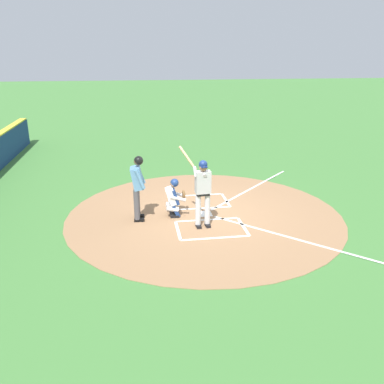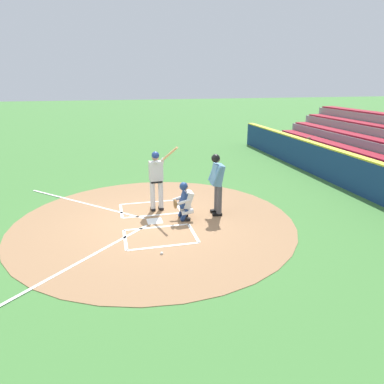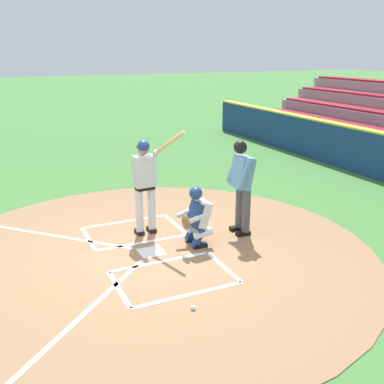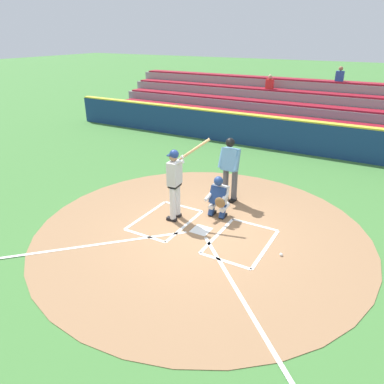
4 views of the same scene
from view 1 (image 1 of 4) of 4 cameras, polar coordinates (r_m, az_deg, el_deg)
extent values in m
plane|color=#427A38|center=(11.87, 1.73, -3.17)|extent=(120.00, 120.00, 0.00)
cylinder|color=#99704C|center=(11.86, 1.73, -3.15)|extent=(8.00, 8.00, 0.01)
cube|color=white|center=(11.86, 1.73, -3.11)|extent=(0.44, 0.44, 0.01)
cube|color=white|center=(12.72, -3.10, -1.55)|extent=(1.20, 0.08, 0.01)
cube|color=white|center=(12.99, 4.83, -1.13)|extent=(1.20, 0.08, 0.01)
cube|color=white|center=(12.27, 1.36, -2.32)|extent=(0.08, 1.80, 0.01)
cube|color=white|center=(13.38, 0.49, -0.45)|extent=(0.08, 1.80, 0.01)
cube|color=white|center=(10.79, -2.01, -5.48)|extent=(1.20, 0.08, 0.01)
cube|color=white|center=(11.11, 7.29, -4.86)|extent=(1.20, 0.08, 0.01)
cube|color=white|center=(11.45, 2.13, -3.95)|extent=(0.08, 1.80, 0.01)
cube|color=white|center=(10.38, 3.35, -6.53)|extent=(0.08, 1.80, 0.01)
cube|color=white|center=(10.61, 15.11, -6.63)|extent=(3.73, 3.73, 0.01)
cube|color=white|center=(14.25, 8.57, 0.58)|extent=(3.73, 3.73, 0.01)
cylinder|color=silver|center=(10.89, 2.19, -2.46)|extent=(0.15, 0.15, 0.84)
cube|color=black|center=(11.03, 2.21, -4.73)|extent=(0.27, 0.14, 0.09)
cylinder|color=silver|center=(10.83, 0.86, -2.58)|extent=(0.15, 0.15, 0.84)
cube|color=black|center=(10.97, 0.90, -4.86)|extent=(0.27, 0.14, 0.09)
cube|color=black|center=(10.69, 1.55, -0.18)|extent=(0.25, 0.36, 0.10)
cube|color=#BCBCBC|center=(10.59, 1.56, 1.41)|extent=(0.27, 0.42, 0.60)
sphere|color=#9E7051|center=(10.46, 1.61, 3.51)|extent=(0.21, 0.21, 0.21)
sphere|color=navy|center=(10.46, 1.59, 3.91)|extent=(0.23, 0.23, 0.23)
cube|color=navy|center=(10.36, 1.74, 3.57)|extent=(0.12, 0.18, 0.02)
cylinder|color=#BCBCBC|center=(10.56, 1.59, 2.94)|extent=(0.43, 0.12, 0.21)
cylinder|color=#BCBCBC|center=(10.51, 0.48, 2.87)|extent=(0.27, 0.11, 0.29)
cylinder|color=tan|center=(10.74, -0.65, 4.89)|extent=(0.66, 0.41, 0.53)
cylinder|color=tan|center=(10.54, 0.50, 3.26)|extent=(0.10, 0.10, 0.08)
cube|color=black|center=(11.90, -2.59, -2.88)|extent=(0.13, 0.26, 0.09)
cube|color=navy|center=(11.85, -2.41, -2.18)|extent=(0.13, 0.25, 0.37)
cylinder|color=silver|center=(11.81, -2.90, -1.84)|extent=(0.16, 0.36, 0.21)
cube|color=black|center=(11.61, -2.46, -3.47)|extent=(0.13, 0.26, 0.09)
cube|color=navy|center=(11.55, -2.28, -2.75)|extent=(0.13, 0.25, 0.37)
cylinder|color=silver|center=(11.52, -2.78, -2.40)|extent=(0.16, 0.36, 0.21)
cube|color=silver|center=(11.54, -2.92, -0.55)|extent=(0.41, 0.37, 0.52)
cube|color=navy|center=(11.55, -2.37, -0.52)|extent=(0.43, 0.23, 0.46)
sphere|color=#9E7051|center=(11.43, -2.60, 1.21)|extent=(0.21, 0.21, 0.21)
sphere|color=navy|center=(11.42, -2.50, 1.31)|extent=(0.24, 0.24, 0.24)
cylinder|color=silver|center=(11.75, -2.16, -0.28)|extent=(0.10, 0.45, 0.20)
cylinder|color=silver|center=(11.38, -1.99, -0.94)|extent=(0.10, 0.45, 0.20)
ellipsoid|color=brown|center=(11.78, -1.19, -0.37)|extent=(0.28, 0.11, 0.28)
cylinder|color=#4C4C51|center=(11.53, -7.80, -1.32)|extent=(0.16, 0.16, 0.86)
cube|color=black|center=(11.70, -7.45, -3.44)|extent=(0.14, 0.29, 0.09)
cylinder|color=#4C4C51|center=(11.27, -7.85, -1.82)|extent=(0.16, 0.16, 0.86)
cube|color=black|center=(11.44, -7.49, -3.98)|extent=(0.14, 0.29, 0.09)
cube|color=#5B8EB7|center=(11.15, -7.79, 2.00)|extent=(0.46, 0.39, 0.66)
sphere|color=brown|center=(11.02, -7.69, 4.34)|extent=(0.22, 0.22, 0.22)
sphere|color=black|center=(11.02, -7.59, 4.44)|extent=(0.25, 0.25, 0.25)
cylinder|color=#5B8EB7|center=(11.37, -7.35, 2.51)|extent=(0.12, 0.29, 0.56)
cylinder|color=#5B8EB7|center=(10.91, -7.42, 1.79)|extent=(0.12, 0.29, 0.56)
sphere|color=white|center=(13.74, 0.69, 0.19)|extent=(0.07, 0.07, 0.07)
camera|label=2|loc=(20.38, 0.31, 17.65)|focal=32.72mm
camera|label=3|loc=(18.42, 5.52, 15.90)|focal=42.45mm
camera|label=4|loc=(16.83, 23.96, 17.44)|focal=33.68mm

